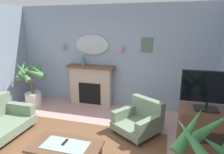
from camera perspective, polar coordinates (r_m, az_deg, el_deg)
name	(u,v)px	position (r m, az deg, el deg)	size (l,w,h in m)	color
wall_back	(112,57)	(5.49, -0.11, 5.84)	(6.41, 0.10, 2.78)	#8C9EB2
fireplace	(91,86)	(5.64, -6.04, -2.54)	(1.36, 0.36, 1.16)	tan
mantel_vase_centre	(83,60)	(5.53, -8.29, 4.81)	(0.13, 0.13, 0.32)	#4C7093
wall_mirror	(92,45)	(5.55, -5.81, 9.19)	(0.96, 0.06, 0.56)	#B2BCC6
wall_sconce_left	(64,46)	(5.88, -13.80, 8.66)	(0.14, 0.14, 0.14)	#D17066
wall_sconce_right	(121,48)	(5.26, 2.75, 8.40)	(0.14, 0.14, 0.14)	#D17066
framed_picture	(147,45)	(5.20, 9.99, 9.13)	(0.28, 0.03, 0.36)	#4C6B56
coffee_table	(65,148)	(3.33, -13.30, -19.41)	(1.10, 0.60, 0.45)	brown
tv_remote	(65,142)	(3.35, -13.43, -17.88)	(0.04, 0.16, 0.02)	black
armchair_beside_couch	(140,119)	(4.31, 7.99, -11.99)	(1.12, 1.13, 0.71)	gray
tv_cabinet	(203,134)	(3.80, 24.71, -14.72)	(0.80, 0.57, 0.90)	brown
tv_flatscreen	(209,90)	(3.48, 26.14, -3.31)	(0.84, 0.24, 0.65)	black
potted_plant_corner_palm	(32,82)	(5.94, -22.17, -1.28)	(0.89, 0.89, 1.33)	silver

